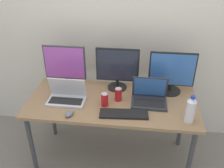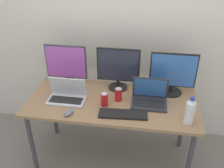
{
  "view_description": "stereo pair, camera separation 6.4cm",
  "coord_description": "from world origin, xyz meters",
  "px_view_note": "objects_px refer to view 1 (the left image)",
  "views": [
    {
      "loc": [
        0.23,
        -1.92,
        2.05
      ],
      "look_at": [
        0.0,
        0.0,
        0.92
      ],
      "focal_mm": 40.0,
      "sensor_mm": 36.0,
      "label": 1
    },
    {
      "loc": [
        0.3,
        -1.91,
        2.05
      ],
      "look_at": [
        0.0,
        0.0,
        0.92
      ],
      "focal_mm": 40.0,
      "sensor_mm": 36.0,
      "label": 2
    }
  ],
  "objects_px": {
    "water_bottle": "(191,110)",
    "mouse_by_keyboard": "(69,114)",
    "laptop_silver": "(67,96)",
    "keyboard_main": "(124,114)",
    "work_desk": "(112,107)",
    "monitor_left": "(65,66)",
    "soda_can_near_keyboard": "(105,100)",
    "soda_can_by_laptop": "(118,94)",
    "monitor_right": "(172,73)",
    "monitor_center": "(117,68)",
    "laptop_secondary": "(149,97)"
  },
  "relations": [
    {
      "from": "monitor_left",
      "to": "laptop_silver",
      "type": "relative_size",
      "value": 1.24
    },
    {
      "from": "water_bottle",
      "to": "soda_can_near_keyboard",
      "type": "xyz_separation_m",
      "value": [
        -0.72,
        0.14,
        -0.05
      ]
    },
    {
      "from": "work_desk",
      "to": "monitor_right",
      "type": "relative_size",
      "value": 3.62
    },
    {
      "from": "monitor_center",
      "to": "soda_can_near_keyboard",
      "type": "bearing_deg",
      "value": -103.88
    },
    {
      "from": "monitor_center",
      "to": "soda_can_by_laptop",
      "type": "height_order",
      "value": "monitor_center"
    },
    {
      "from": "soda_can_by_laptop",
      "to": "monitor_right",
      "type": "bearing_deg",
      "value": 23.78
    },
    {
      "from": "work_desk",
      "to": "monitor_right",
      "type": "height_order",
      "value": "monitor_right"
    },
    {
      "from": "monitor_right",
      "to": "soda_can_by_laptop",
      "type": "height_order",
      "value": "monitor_right"
    },
    {
      "from": "soda_can_near_keyboard",
      "to": "laptop_silver",
      "type": "bearing_deg",
      "value": 173.79
    },
    {
      "from": "monitor_right",
      "to": "mouse_by_keyboard",
      "type": "bearing_deg",
      "value": -150.29
    },
    {
      "from": "keyboard_main",
      "to": "soda_can_near_keyboard",
      "type": "height_order",
      "value": "soda_can_near_keyboard"
    },
    {
      "from": "laptop_secondary",
      "to": "water_bottle",
      "type": "relative_size",
      "value": 1.28
    },
    {
      "from": "water_bottle",
      "to": "soda_can_near_keyboard",
      "type": "distance_m",
      "value": 0.74
    },
    {
      "from": "laptop_silver",
      "to": "monitor_center",
      "type": "bearing_deg",
      "value": 32.76
    },
    {
      "from": "water_bottle",
      "to": "monitor_center",
      "type": "bearing_deg",
      "value": 144.08
    },
    {
      "from": "monitor_left",
      "to": "monitor_right",
      "type": "relative_size",
      "value": 0.98
    },
    {
      "from": "keyboard_main",
      "to": "monitor_left",
      "type": "bearing_deg",
      "value": 140.74
    },
    {
      "from": "laptop_silver",
      "to": "water_bottle",
      "type": "height_order",
      "value": "water_bottle"
    },
    {
      "from": "mouse_by_keyboard",
      "to": "water_bottle",
      "type": "relative_size",
      "value": 0.4
    },
    {
      "from": "laptop_secondary",
      "to": "mouse_by_keyboard",
      "type": "xyz_separation_m",
      "value": [
        -0.67,
        -0.29,
        -0.04
      ]
    },
    {
      "from": "monitor_center",
      "to": "laptop_silver",
      "type": "bearing_deg",
      "value": -147.24
    },
    {
      "from": "monitor_center",
      "to": "keyboard_main",
      "type": "distance_m",
      "value": 0.5
    },
    {
      "from": "soda_can_near_keyboard",
      "to": "soda_can_by_laptop",
      "type": "xyz_separation_m",
      "value": [
        0.11,
        0.1,
        0.0
      ]
    },
    {
      "from": "water_bottle",
      "to": "mouse_by_keyboard",
      "type": "bearing_deg",
      "value": -177.63
    },
    {
      "from": "laptop_silver",
      "to": "laptop_secondary",
      "type": "distance_m",
      "value": 0.76
    },
    {
      "from": "laptop_secondary",
      "to": "laptop_silver",
      "type": "bearing_deg",
      "value": -174.92
    },
    {
      "from": "laptop_silver",
      "to": "water_bottle",
      "type": "xyz_separation_m",
      "value": [
        1.08,
        -0.18,
        0.06
      ]
    },
    {
      "from": "work_desk",
      "to": "soda_can_by_laptop",
      "type": "relative_size",
      "value": 12.48
    },
    {
      "from": "monitor_left",
      "to": "soda_can_by_laptop",
      "type": "height_order",
      "value": "monitor_left"
    },
    {
      "from": "work_desk",
      "to": "mouse_by_keyboard",
      "type": "distance_m",
      "value": 0.44
    },
    {
      "from": "mouse_by_keyboard",
      "to": "water_bottle",
      "type": "xyz_separation_m",
      "value": [
        1.0,
        0.04,
        0.1
      ]
    },
    {
      "from": "laptop_silver",
      "to": "soda_can_by_laptop",
      "type": "distance_m",
      "value": 0.48
    },
    {
      "from": "laptop_silver",
      "to": "soda_can_near_keyboard",
      "type": "xyz_separation_m",
      "value": [
        0.36,
        -0.04,
        0.01
      ]
    },
    {
      "from": "soda_can_by_laptop",
      "to": "water_bottle",
      "type": "bearing_deg",
      "value": -21.88
    },
    {
      "from": "laptop_secondary",
      "to": "soda_can_by_laptop",
      "type": "relative_size",
      "value": 2.53
    },
    {
      "from": "work_desk",
      "to": "laptop_secondary",
      "type": "distance_m",
      "value": 0.36
    },
    {
      "from": "monitor_center",
      "to": "water_bottle",
      "type": "xyz_separation_m",
      "value": [
        0.64,
        -0.47,
        -0.11
      ]
    },
    {
      "from": "monitor_left",
      "to": "mouse_by_keyboard",
      "type": "xyz_separation_m",
      "value": [
        0.17,
        -0.5,
        -0.2
      ]
    },
    {
      "from": "keyboard_main",
      "to": "soda_can_by_laptop",
      "type": "distance_m",
      "value": 0.24
    },
    {
      "from": "monitor_center",
      "to": "laptop_silver",
      "type": "height_order",
      "value": "monitor_center"
    },
    {
      "from": "laptop_secondary",
      "to": "water_bottle",
      "type": "height_order",
      "value": "water_bottle"
    },
    {
      "from": "laptop_secondary",
      "to": "keyboard_main",
      "type": "xyz_separation_m",
      "value": [
        -0.21,
        -0.23,
        -0.05
      ]
    },
    {
      "from": "work_desk",
      "to": "laptop_silver",
      "type": "relative_size",
      "value": 4.57
    },
    {
      "from": "monitor_right",
      "to": "soda_can_by_laptop",
      "type": "distance_m",
      "value": 0.55
    },
    {
      "from": "soda_can_near_keyboard",
      "to": "laptop_secondary",
      "type": "bearing_deg",
      "value": 15.0
    },
    {
      "from": "mouse_by_keyboard",
      "to": "monitor_left",
      "type": "bearing_deg",
      "value": 128.2
    },
    {
      "from": "laptop_silver",
      "to": "keyboard_main",
      "type": "xyz_separation_m",
      "value": [
        0.54,
        -0.16,
        -0.04
      ]
    },
    {
      "from": "monitor_left",
      "to": "keyboard_main",
      "type": "relative_size",
      "value": 1.02
    },
    {
      "from": "monitor_left",
      "to": "soda_can_by_laptop",
      "type": "relative_size",
      "value": 3.38
    },
    {
      "from": "monitor_left",
      "to": "soda_can_near_keyboard",
      "type": "relative_size",
      "value": 3.38
    }
  ]
}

